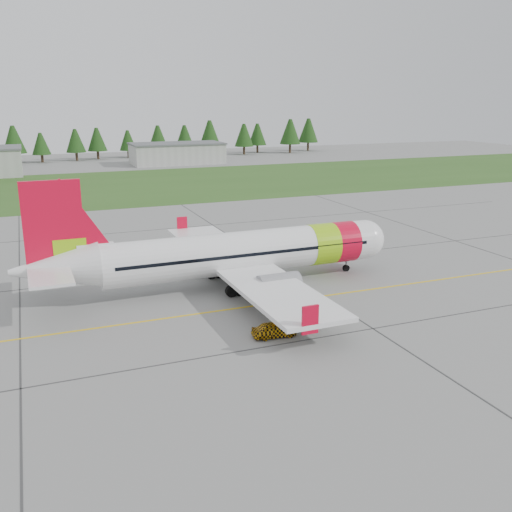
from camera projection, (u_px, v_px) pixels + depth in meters
name	position (u px, v px, depth m)	size (l,w,h in m)	color
ground	(251.00, 349.00, 39.85)	(320.00, 320.00, 0.00)	gray
aircraft	(235.00, 254.00, 52.75)	(35.40, 32.45, 10.73)	white
follow_me_car	(274.00, 316.00, 41.56)	(1.34, 1.13, 3.33)	#F4AF0D
grass_strip	(100.00, 187.00, 113.15)	(320.00, 50.00, 0.03)	#30561E
taxi_guideline	(216.00, 311.00, 47.00)	(120.00, 0.25, 0.02)	gold
hangar_east	(177.00, 154.00, 153.66)	(24.00, 12.00, 5.20)	#A8A8A3
treeline	(73.00, 142.00, 161.88)	(160.00, 8.00, 10.00)	#1C3F14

